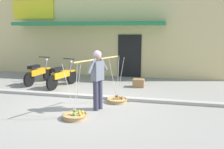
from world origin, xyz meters
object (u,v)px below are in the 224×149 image
at_px(fruit_basket_right_side, 117,100).
at_px(motorcycle_nearest_shop, 38,73).
at_px(wooden_crate, 139,83).
at_px(fruit_basket_left_side, 75,115).
at_px(motorcycle_second_in_row, 62,76).
at_px(fruit_vendor, 98,76).

xyz_separation_m(fruit_basket_right_side, motorcycle_nearest_shop, (-3.76, 1.86, 0.38)).
xyz_separation_m(fruit_basket_right_side, wooden_crate, (0.42, 2.20, 0.08)).
relative_size(fruit_basket_left_side, motorcycle_second_in_row, 0.81).
xyz_separation_m(fruit_vendor, motorcycle_second_in_row, (-2.15, 2.34, -0.53)).
xyz_separation_m(fruit_basket_left_side, motorcycle_nearest_shop, (-2.99, 3.51, 0.38)).
relative_size(motorcycle_nearest_shop, motorcycle_second_in_row, 1.02).
height_order(motorcycle_second_in_row, wooden_crate, motorcycle_second_in_row).
bearing_deg(fruit_vendor, wooden_crate, 75.12).
xyz_separation_m(motorcycle_nearest_shop, wooden_crate, (4.17, 0.33, -0.29)).
height_order(fruit_vendor, fruit_basket_right_side, fruit_vendor).
bearing_deg(motorcycle_second_in_row, fruit_basket_left_side, -60.76).
bearing_deg(fruit_basket_right_side, motorcycle_second_in_row, 149.18).
bearing_deg(fruit_basket_right_side, fruit_vendor, -115.18).
height_order(fruit_vendor, motorcycle_nearest_shop, fruit_vendor).
distance_m(fruit_basket_right_side, wooden_crate, 2.24).
relative_size(fruit_basket_left_side, fruit_basket_right_side, 1.00).
xyz_separation_m(fruit_basket_left_side, wooden_crate, (1.18, 3.84, 0.08)).
height_order(fruit_basket_right_side, motorcycle_second_in_row, fruit_basket_right_side).
bearing_deg(wooden_crate, fruit_basket_left_side, -107.14).
relative_size(fruit_vendor, motorcycle_nearest_shop, 0.93).
height_order(motorcycle_nearest_shop, motorcycle_second_in_row, same).
bearing_deg(fruit_basket_left_side, motorcycle_nearest_shop, 130.45).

